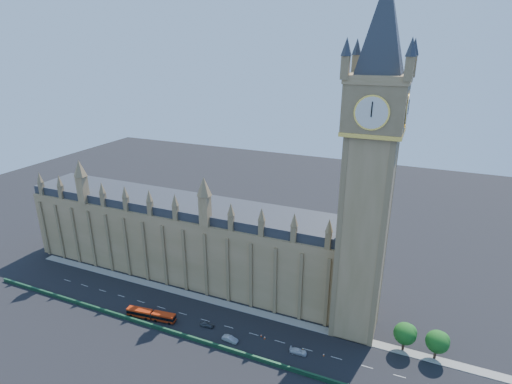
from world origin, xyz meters
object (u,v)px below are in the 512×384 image
at_px(car_silver, 230,339).
at_px(car_white, 298,351).
at_px(car_grey, 207,325).
at_px(red_bus, 151,315).

xyz_separation_m(car_silver, car_white, (19.05, 2.96, -0.09)).
distance_m(car_grey, car_silver, 9.53).
height_order(car_grey, car_white, car_grey).
distance_m(car_silver, car_white, 19.28).
bearing_deg(car_white, car_silver, 94.50).
bearing_deg(car_grey, car_white, -94.72).
height_order(red_bus, car_grey, red_bus).
xyz_separation_m(car_grey, car_white, (28.10, -0.03, -0.01)).
relative_size(car_grey, car_white, 0.87).
distance_m(red_bus, car_white, 45.72).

